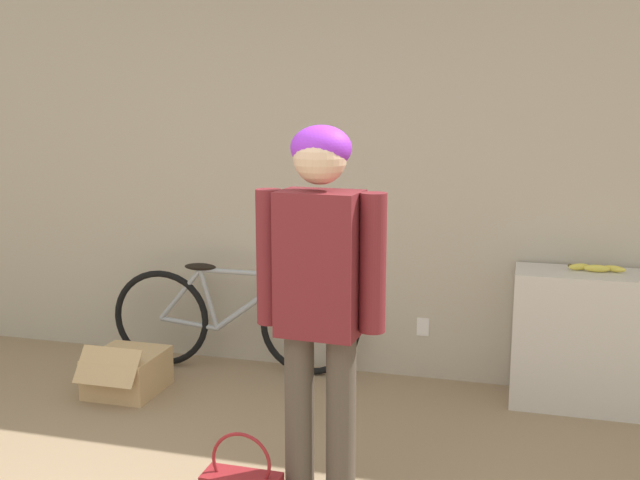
# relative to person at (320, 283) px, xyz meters

# --- Properties ---
(wall_back) EXTENTS (8.00, 0.07, 2.60)m
(wall_back) POSITION_rel_person_xyz_m (-0.34, 1.80, 0.24)
(wall_back) COLOR #B7AD99
(wall_back) RESTS_ON ground_plane
(side_shelf) EXTENTS (0.86, 0.39, 0.83)m
(side_shelf) POSITION_rel_person_xyz_m (1.22, 1.55, -0.64)
(side_shelf) COLOR beige
(side_shelf) RESTS_ON ground_plane
(person) EXTENTS (0.57, 0.26, 1.73)m
(person) POSITION_rel_person_xyz_m (0.00, 0.00, 0.00)
(person) COLOR #4C4238
(person) RESTS_ON ground_plane
(bicycle) EXTENTS (1.72, 0.46, 0.75)m
(bicycle) POSITION_rel_person_xyz_m (-1.04, 1.56, -0.69)
(bicycle) COLOR black
(bicycle) RESTS_ON ground_plane
(banana) EXTENTS (0.33, 0.09, 0.04)m
(banana) POSITION_rel_person_xyz_m (1.25, 1.59, -0.21)
(banana) COLOR #EAD64C
(banana) RESTS_ON side_shelf
(cardboard_box) EXTENTS (0.42, 0.53, 0.34)m
(cardboard_box) POSITION_rel_person_xyz_m (-1.55, 1.01, -0.93)
(cardboard_box) COLOR tan
(cardboard_box) RESTS_ON ground_plane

